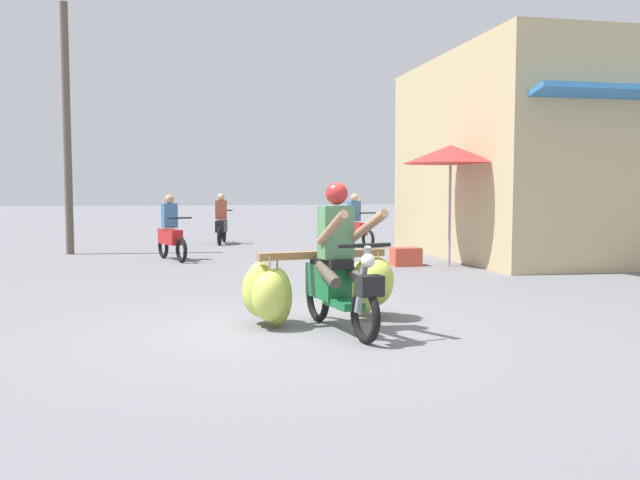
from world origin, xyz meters
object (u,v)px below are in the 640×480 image
at_px(motorbike_distant_far_ahead, 221,224).
at_px(motorbike_distant_ahead_right, 355,226).
at_px(motorbike_main_loaded, 326,282).
at_px(market_umbrella_near_shop, 451,154).
at_px(motorbike_distant_ahead_left, 171,234).
at_px(produce_crate, 406,257).
at_px(utility_pole, 67,130).

bearing_deg(motorbike_distant_far_ahead, motorbike_distant_ahead_right, -30.38).
height_order(motorbike_main_loaded, market_umbrella_near_shop, market_umbrella_near_shop).
bearing_deg(motorbike_main_loaded, motorbike_distant_ahead_left, 103.43).
relative_size(produce_crate, utility_pole, 0.10).
bearing_deg(motorbike_distant_ahead_left, produce_crate, -24.15).
relative_size(market_umbrella_near_shop, produce_crate, 4.23).
distance_m(motorbike_distant_ahead_right, produce_crate, 4.24).
distance_m(motorbike_main_loaded, motorbike_distant_ahead_left, 7.60).
distance_m(motorbike_distant_far_ahead, produce_crate, 6.97).
bearing_deg(motorbike_main_loaded, produce_crate, 62.38).
xyz_separation_m(motorbike_main_loaded, motorbike_distant_far_ahead, (-0.43, 11.51, 0.10)).
bearing_deg(utility_pole, motorbike_distant_far_ahead, 31.87).
relative_size(motorbike_main_loaded, motorbike_distant_far_ahead, 1.19).
distance_m(motorbike_distant_ahead_right, motorbike_distant_far_ahead, 3.84).
height_order(market_umbrella_near_shop, produce_crate, market_umbrella_near_shop).
xyz_separation_m(motorbike_distant_far_ahead, utility_pole, (-3.65, -2.27, 2.32)).
height_order(motorbike_distant_ahead_right, produce_crate, motorbike_distant_ahead_right).
height_order(motorbike_main_loaded, utility_pole, utility_pole).
xyz_separation_m(market_umbrella_near_shop, utility_pole, (-7.69, 4.16, 0.70)).
relative_size(motorbike_distant_ahead_left, produce_crate, 2.76).
relative_size(motorbike_distant_ahead_right, produce_crate, 2.80).
xyz_separation_m(produce_crate, utility_pole, (-6.88, 3.90, 2.70)).
bearing_deg(motorbike_distant_ahead_right, motorbike_distant_far_ahead, 149.62).
bearing_deg(motorbike_distant_far_ahead, motorbike_main_loaded, -87.85).
relative_size(motorbike_distant_ahead_left, motorbike_distant_ahead_right, 0.98).
relative_size(market_umbrella_near_shop, utility_pole, 0.41).
relative_size(motorbike_distant_far_ahead, market_umbrella_near_shop, 0.68).
xyz_separation_m(motorbike_distant_ahead_left, motorbike_distant_ahead_right, (4.64, 2.18, 0.00)).
height_order(motorbike_distant_ahead_left, market_umbrella_near_shop, market_umbrella_near_shop).
distance_m(motorbike_distant_ahead_right, utility_pole, 7.34).
bearing_deg(motorbike_main_loaded, market_umbrella_near_shop, 54.70).
distance_m(motorbike_distant_ahead_left, utility_pole, 3.76).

